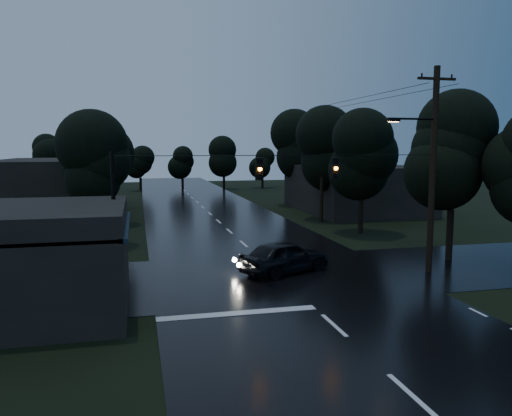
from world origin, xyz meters
name	(u,v)px	position (x,y,z in m)	size (l,w,h in m)	color
ground	(410,395)	(0.00, 0.00, 0.00)	(160.00, 160.00, 0.00)	black
main_road	(219,222)	(0.00, 30.00, 0.00)	(12.00, 120.00, 0.02)	black
cross_street	(278,276)	(0.00, 12.00, 0.00)	(60.00, 9.00, 0.02)	black
building_far_right	(355,188)	(14.00, 34.00, 2.20)	(10.00, 14.00, 4.40)	black
building_far_left	(56,186)	(-14.00, 40.00, 2.50)	(10.00, 16.00, 5.00)	black
utility_pole_main	(431,166)	(7.41, 11.00, 5.26)	(3.50, 0.30, 10.00)	black
utility_pole_far	(322,175)	(8.30, 28.00, 3.88)	(2.00, 0.30, 7.50)	black
anchor_pole_left	(114,223)	(-7.50, 11.00, 3.00)	(0.18, 0.18, 6.00)	black
span_signals	(297,168)	(0.56, 10.99, 5.24)	(15.00, 0.37, 1.12)	black
tree_corner_near	(454,150)	(10.00, 13.00, 5.99)	(4.48, 4.48, 9.44)	black
tree_left_a	(95,162)	(-9.00, 22.00, 5.24)	(3.92, 3.92, 8.26)	black
tree_left_b	(95,154)	(-9.60, 30.00, 5.62)	(4.20, 4.20, 8.85)	black
tree_left_c	(97,149)	(-10.20, 40.00, 5.99)	(4.48, 4.48, 9.44)	black
tree_right_a	(362,155)	(9.00, 22.00, 5.62)	(4.20, 4.20, 8.85)	black
tree_right_b	(328,149)	(9.60, 30.00, 5.99)	(4.48, 4.48, 9.44)	black
tree_right_c	(298,145)	(10.20, 40.00, 6.37)	(4.76, 4.76, 10.03)	black
car	(285,256)	(0.46, 12.50, 0.81)	(1.92, 4.76, 1.62)	black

